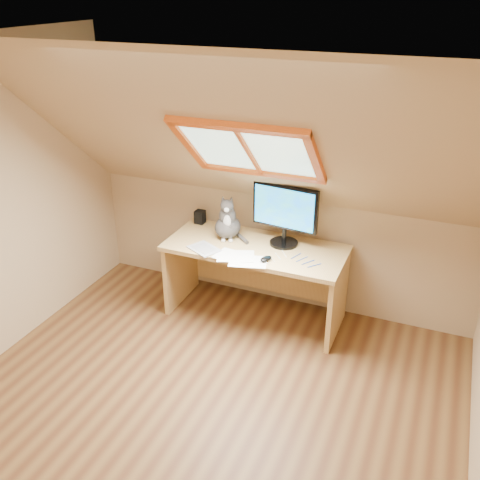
% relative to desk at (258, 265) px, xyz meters
% --- Properties ---
extents(ground, '(3.50, 3.50, 0.00)m').
position_rel_desk_xyz_m(ground, '(0.07, -1.45, -0.48)').
color(ground, brown).
rests_on(ground, ground).
extents(room_shell, '(3.52, 3.52, 2.41)m').
position_rel_desk_xyz_m(room_shell, '(0.07, -1.54, 0.95)').
color(room_shell, tan).
rests_on(room_shell, ground).
extents(desk, '(1.52, 0.66, 0.69)m').
position_rel_desk_xyz_m(desk, '(0.00, 0.00, 0.00)').
color(desk, tan).
rests_on(desk, ground).
extents(monitor, '(0.57, 0.24, 0.52)m').
position_rel_desk_xyz_m(monitor, '(0.21, 0.05, 0.52)').
color(monitor, black).
rests_on(monitor, desk).
extents(cat, '(0.29, 0.32, 0.40)m').
position_rel_desk_xyz_m(cat, '(-0.29, 0.00, 0.36)').
color(cat, '#4B4542').
rests_on(cat, desk).
extents(desk_speaker, '(0.09, 0.09, 0.12)m').
position_rel_desk_xyz_m(desk_speaker, '(-0.64, 0.18, 0.28)').
color(desk_speaker, black).
rests_on(desk_speaker, desk).
extents(graphics_tablet, '(0.31, 0.28, 0.01)m').
position_rel_desk_xyz_m(graphics_tablet, '(-0.37, -0.29, 0.22)').
color(graphics_tablet, '#B2B2B7').
rests_on(graphics_tablet, desk).
extents(mouse, '(0.10, 0.13, 0.04)m').
position_rel_desk_xyz_m(mouse, '(0.17, -0.28, 0.23)').
color(mouse, black).
rests_on(mouse, desk).
extents(papers, '(0.35, 0.30, 0.01)m').
position_rel_desk_xyz_m(papers, '(-0.06, -0.33, 0.22)').
color(papers, white).
rests_on(papers, desk).
extents(cables, '(0.51, 0.26, 0.01)m').
position_rel_desk_xyz_m(cables, '(0.36, -0.18, 0.22)').
color(cables, silver).
rests_on(cables, desk).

